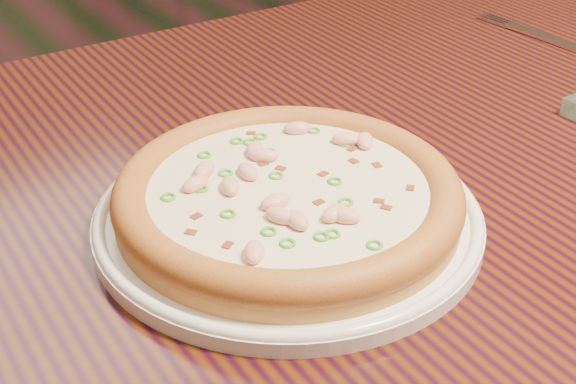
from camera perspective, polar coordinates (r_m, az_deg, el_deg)
hero_table at (r=0.77m, az=5.56°, el=-4.01°), size 1.20×0.80×0.75m
plate at (r=0.62m, az=0.00°, el=-1.67°), size 0.30×0.30×0.02m
pizza at (r=0.61m, az=-0.01°, el=-0.23°), size 0.27×0.27×0.03m
fork at (r=1.04m, az=17.49°, el=10.57°), size 0.03×0.18×0.00m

